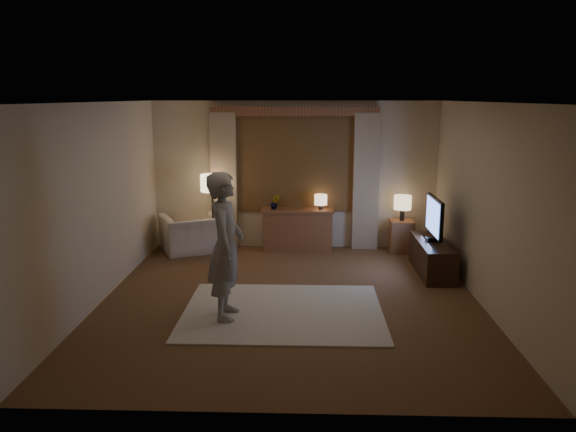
{
  "coord_description": "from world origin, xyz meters",
  "views": [
    {
      "loc": [
        0.21,
        -7.11,
        2.67
      ],
      "look_at": [
        -0.05,
        0.6,
        1.02
      ],
      "focal_mm": 35.0,
      "sensor_mm": 36.0,
      "label": 1
    }
  ],
  "objects_px": {
    "sideboard": "(298,231)",
    "side_table": "(401,236)",
    "person": "(226,246)",
    "armchair": "(192,234)",
    "tv_stand": "(432,257)"
  },
  "relations": [
    {
      "from": "sideboard",
      "to": "side_table",
      "type": "distance_m",
      "value": 1.81
    },
    {
      "from": "armchair",
      "to": "side_table",
      "type": "bearing_deg",
      "value": 155.92
    },
    {
      "from": "armchair",
      "to": "side_table",
      "type": "height_order",
      "value": "armchair"
    },
    {
      "from": "side_table",
      "to": "person",
      "type": "bearing_deg",
      "value": -130.32
    },
    {
      "from": "side_table",
      "to": "tv_stand",
      "type": "relative_size",
      "value": 0.4
    },
    {
      "from": "side_table",
      "to": "tv_stand",
      "type": "height_order",
      "value": "side_table"
    },
    {
      "from": "sideboard",
      "to": "side_table",
      "type": "height_order",
      "value": "sideboard"
    },
    {
      "from": "person",
      "to": "armchair",
      "type": "bearing_deg",
      "value": 18.71
    },
    {
      "from": "tv_stand",
      "to": "person",
      "type": "xyz_separation_m",
      "value": [
        -2.91,
        -1.89,
        0.67
      ]
    },
    {
      "from": "sideboard",
      "to": "person",
      "type": "bearing_deg",
      "value": -104.52
    },
    {
      "from": "sideboard",
      "to": "armchair",
      "type": "xyz_separation_m",
      "value": [
        -1.84,
        -0.17,
        -0.02
      ]
    },
    {
      "from": "armchair",
      "to": "person",
      "type": "relative_size",
      "value": 0.56
    },
    {
      "from": "sideboard",
      "to": "person",
      "type": "height_order",
      "value": "person"
    },
    {
      "from": "side_table",
      "to": "armchair",
      "type": "bearing_deg",
      "value": -178.08
    },
    {
      "from": "armchair",
      "to": "tv_stand",
      "type": "bearing_deg",
      "value": 138.63
    }
  ]
}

